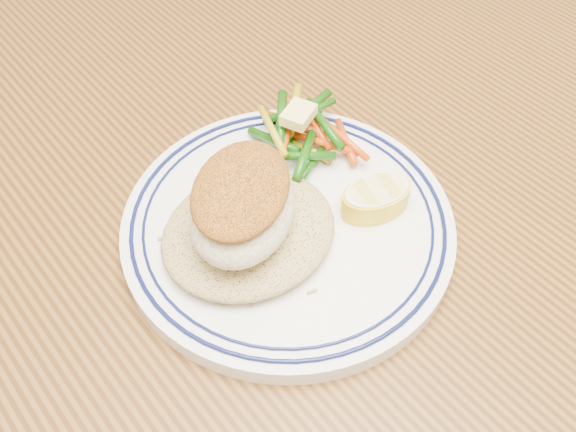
# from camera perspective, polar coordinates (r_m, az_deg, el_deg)

# --- Properties ---
(dining_table) EXTENTS (1.50, 0.90, 0.75)m
(dining_table) POSITION_cam_1_polar(r_m,az_deg,el_deg) (0.56, -4.70, -8.44)
(dining_table) COLOR #44270D
(dining_table) RESTS_ON ground
(plate) EXTENTS (0.25, 0.25, 0.02)m
(plate) POSITION_cam_1_polar(r_m,az_deg,el_deg) (0.48, 0.00, -0.80)
(plate) COLOR white
(plate) RESTS_ON dining_table
(rice_pilaf) EXTENTS (0.13, 0.11, 0.02)m
(rice_pilaf) POSITION_cam_1_polar(r_m,az_deg,el_deg) (0.45, -3.52, -1.15)
(rice_pilaf) COLOR #A28A51
(rice_pilaf) RESTS_ON plate
(fish_fillet) EXTENTS (0.12, 0.11, 0.05)m
(fish_fillet) POSITION_cam_1_polar(r_m,az_deg,el_deg) (0.43, -4.09, 1.03)
(fish_fillet) COLOR beige
(fish_fillet) RESTS_ON rice_pilaf
(vegetable_pile) EXTENTS (0.10, 0.10, 0.03)m
(vegetable_pile) POSITION_cam_1_polar(r_m,az_deg,el_deg) (0.52, 1.33, 7.41)
(vegetable_pile) COLOR #A89511
(vegetable_pile) RESTS_ON plate
(butter_pat) EXTENTS (0.03, 0.03, 0.01)m
(butter_pat) POSITION_cam_1_polar(r_m,az_deg,el_deg) (0.51, 0.94, 9.00)
(butter_pat) COLOR #F5E678
(butter_pat) RESTS_ON vegetable_pile
(lemon_wedge) EXTENTS (0.06, 0.06, 0.02)m
(lemon_wedge) POSITION_cam_1_polar(r_m,az_deg,el_deg) (0.48, 7.82, 1.69)
(lemon_wedge) COLOR yellow
(lemon_wedge) RESTS_ON plate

